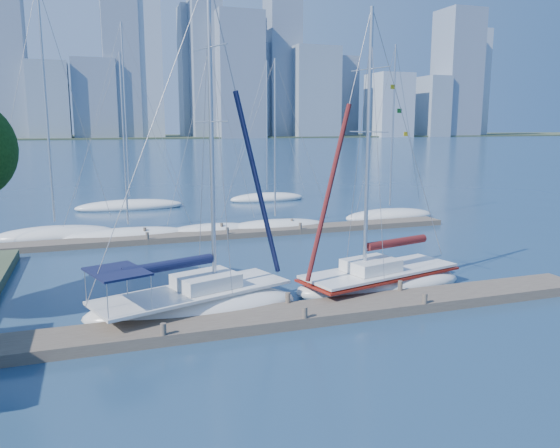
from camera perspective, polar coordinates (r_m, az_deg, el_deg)
name	(u,v)px	position (r m, az deg, el deg)	size (l,w,h in m)	color
ground	(296,320)	(20.80, 1.66, -10.00)	(700.00, 700.00, 0.00)	navy
near_dock	(296,315)	(20.73, 1.66, -9.48)	(26.00, 2.00, 0.40)	#4F433A
far_dock	(239,233)	(36.08, -4.27, -0.97)	(30.00, 1.80, 0.36)	#4F433A
far_shore	(104,137)	(338.40, -17.91, 8.60)	(800.00, 100.00, 1.50)	#38472D
sailboat_navy	(193,289)	(21.32, -9.06, -6.67)	(8.64, 5.21, 13.14)	silver
sailboat_maroon	(380,268)	(24.55, 10.40, -4.56)	(8.31, 4.43, 12.42)	silver
bg_boat_0	(56,234)	(37.81, -22.39, -0.99)	(7.91, 5.16, 15.96)	silver
bg_boat_1	(129,235)	(36.43, -15.54, -1.11)	(8.25, 3.66, 11.94)	silver
bg_boat_2	(213,230)	(37.09, -7.05, -0.61)	(6.64, 3.26, 12.17)	silver
bg_boat_3	(275,226)	(38.06, -0.51, -0.24)	(7.80, 4.02, 11.92)	silver
bg_boat_5	(390,216)	(43.21, 11.38, 0.88)	(7.85, 4.85, 13.44)	silver
bg_boat_6	(130,206)	(49.25, -15.40, 1.87)	(9.43, 3.94, 15.96)	silver
bg_boat_7	(267,198)	(52.77, -1.35, 2.75)	(7.60, 3.44, 13.48)	silver
skyline	(134,74)	(310.91, -15.05, 14.94)	(502.74, 51.31, 100.50)	slate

